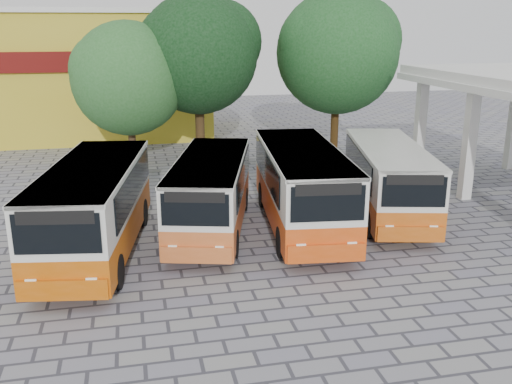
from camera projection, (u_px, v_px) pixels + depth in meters
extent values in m
plane|color=slate|center=(346.00, 271.00, 17.63)|extent=(90.00, 90.00, 0.00)
cube|color=silver|center=(420.00, 125.00, 28.38)|extent=(0.45, 0.45, 5.00)
cube|color=gold|center=(56.00, 76.00, 38.56)|extent=(20.00, 10.00, 8.00)
cube|color=#590C0A|center=(44.00, 62.00, 33.45)|extent=(20.00, 0.20, 1.20)
cube|color=silver|center=(50.00, 11.00, 37.39)|extent=(20.40, 10.40, 0.30)
cube|color=#BA4F04|center=(96.00, 227.00, 18.77)|extent=(3.79, 8.56, 1.08)
cube|color=silver|center=(93.00, 189.00, 18.40)|extent=(3.79, 8.56, 1.52)
cube|color=silver|center=(91.00, 168.00, 18.20)|extent=(3.84, 8.57, 0.12)
cube|color=black|center=(52.00, 191.00, 18.13)|extent=(1.16, 6.74, 1.08)
cube|color=black|center=(133.00, 186.00, 18.65)|extent=(1.16, 6.74, 1.08)
cube|color=black|center=(84.00, 233.00, 14.50)|extent=(2.20, 0.41, 1.08)
cube|color=black|center=(83.00, 217.00, 14.38)|extent=(1.95, 0.38, 0.35)
cylinder|color=black|center=(52.00, 275.00, 16.14)|extent=(0.29, 1.03, 1.03)
cylinder|color=black|center=(132.00, 268.00, 16.60)|extent=(0.29, 1.03, 1.03)
cylinder|color=black|center=(69.00, 216.00, 21.17)|extent=(0.29, 1.03, 1.03)
cylinder|color=black|center=(131.00, 212.00, 21.63)|extent=(0.29, 1.03, 1.03)
cube|color=#C25B24|center=(212.00, 209.00, 20.85)|extent=(4.17, 7.91, 0.99)
cube|color=silver|center=(211.00, 177.00, 20.51)|extent=(4.17, 7.91, 1.39)
cube|color=silver|center=(210.00, 160.00, 20.33)|extent=(4.22, 7.92, 0.11)
cube|color=black|center=(179.00, 179.00, 20.27)|extent=(1.68, 6.05, 0.99)
cube|color=black|center=(242.00, 175.00, 20.75)|extent=(1.68, 6.05, 0.99)
cube|color=black|center=(229.00, 209.00, 16.94)|extent=(1.98, 0.58, 0.99)
cube|color=black|center=(229.00, 196.00, 16.83)|extent=(1.75, 0.53, 0.32)
cylinder|color=black|center=(191.00, 245.00, 18.44)|extent=(0.27, 0.95, 0.95)
cylinder|color=black|center=(253.00, 240.00, 18.86)|extent=(0.27, 0.95, 0.95)
cylinder|color=black|center=(178.00, 201.00, 23.05)|extent=(0.27, 0.95, 0.95)
cylinder|color=black|center=(228.00, 198.00, 23.48)|extent=(0.27, 0.95, 0.95)
cube|color=#CB440C|center=(302.00, 204.00, 21.15)|extent=(3.43, 8.55, 1.09)
cube|color=silver|center=(302.00, 170.00, 20.78)|extent=(3.43, 8.55, 1.53)
cube|color=silver|center=(303.00, 151.00, 20.58)|extent=(3.48, 8.56, 0.12)
cube|color=black|center=(269.00, 171.00, 20.51)|extent=(0.83, 6.83, 1.09)
cube|color=black|center=(335.00, 167.00, 21.04)|extent=(0.83, 6.83, 1.09)
cube|color=black|center=(344.00, 203.00, 16.86)|extent=(2.23, 0.31, 1.09)
cube|color=black|center=(344.00, 189.00, 16.73)|extent=(1.97, 0.29, 0.35)
cylinder|color=black|center=(292.00, 243.00, 18.50)|extent=(0.29, 1.04, 1.04)
cylinder|color=black|center=(357.00, 238.00, 18.97)|extent=(0.29, 1.04, 1.04)
cylinder|color=black|center=(256.00, 196.00, 23.57)|extent=(0.29, 1.04, 1.04)
cylinder|color=black|center=(308.00, 193.00, 24.03)|extent=(0.29, 1.04, 1.04)
cube|color=#BD510E|center=(387.00, 194.00, 22.60)|extent=(4.07, 8.09, 1.02)
cube|color=silver|center=(389.00, 164.00, 22.25)|extent=(4.07, 8.09, 1.43)
cube|color=silver|center=(390.00, 148.00, 22.07)|extent=(4.11, 8.10, 0.12)
cube|color=black|center=(361.00, 165.00, 22.00)|extent=(1.54, 6.24, 1.02)
cube|color=black|center=(417.00, 162.00, 22.49)|extent=(1.54, 6.24, 1.02)
cube|color=black|center=(441.00, 191.00, 18.60)|extent=(2.04, 0.53, 1.02)
cube|color=black|center=(442.00, 179.00, 18.48)|extent=(1.81, 0.49, 0.33)
cylinder|color=black|center=(390.00, 226.00, 20.13)|extent=(0.27, 0.97, 0.97)
cylinder|color=black|center=(444.00, 222.00, 20.57)|extent=(0.27, 0.97, 0.97)
cylinder|color=black|center=(339.00, 188.00, 24.85)|extent=(0.27, 0.97, 0.97)
cylinder|color=black|center=(384.00, 185.00, 25.29)|extent=(0.27, 0.97, 0.97)
cylinder|color=#49331F|center=(132.00, 134.00, 30.06)|extent=(0.38, 0.38, 3.51)
sphere|color=#245923|center=(128.00, 79.00, 29.24)|extent=(5.83, 5.83, 5.83)
sphere|color=#245923|center=(150.00, 66.00, 29.59)|extent=(4.08, 4.08, 4.08)
sphere|color=#245923|center=(107.00, 70.00, 28.71)|extent=(3.79, 3.79, 3.79)
cylinder|color=#483319|center=(200.00, 124.00, 31.19)|extent=(0.50, 0.50, 4.24)
sphere|color=black|center=(198.00, 54.00, 30.14)|extent=(6.33, 6.33, 6.33)
sphere|color=black|center=(220.00, 41.00, 30.50)|extent=(4.43, 4.43, 4.43)
sphere|color=black|center=(177.00, 45.00, 29.59)|extent=(4.12, 4.12, 4.12)
cylinder|color=#432B11|center=(335.00, 118.00, 32.99)|extent=(0.45, 0.45, 4.31)
sphere|color=#144417|center=(337.00, 53.00, 31.96)|extent=(6.85, 6.85, 6.85)
sphere|color=#144417|center=(359.00, 40.00, 32.33)|extent=(4.80, 4.80, 4.80)
sphere|color=#144417|center=(318.00, 44.00, 31.37)|extent=(4.46, 4.46, 4.46)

